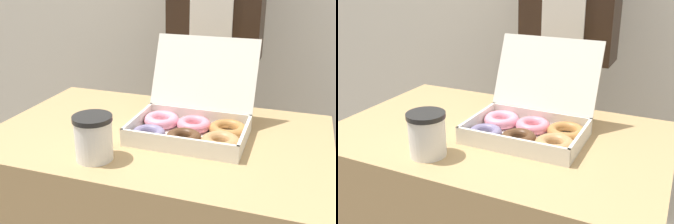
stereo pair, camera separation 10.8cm
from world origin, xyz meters
TOP-DOWN VIEW (x-y plane):
  - donut_box at (0.10, 0.02)m, footprint 0.33×0.31m
  - coffee_cup at (-0.09, -0.20)m, footprint 0.10×0.10m
  - person_customer at (0.03, 0.58)m, footprint 0.36×0.22m

SIDE VIEW (x-z plane):
  - donut_box at x=0.10m, z-range 0.65..0.90m
  - coffee_cup at x=-0.09m, z-range 0.74..0.85m
  - person_customer at x=0.03m, z-range 0.10..1.70m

